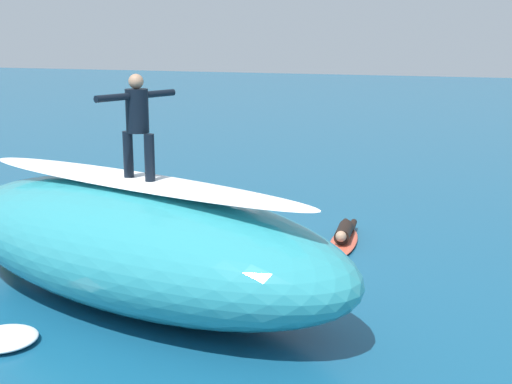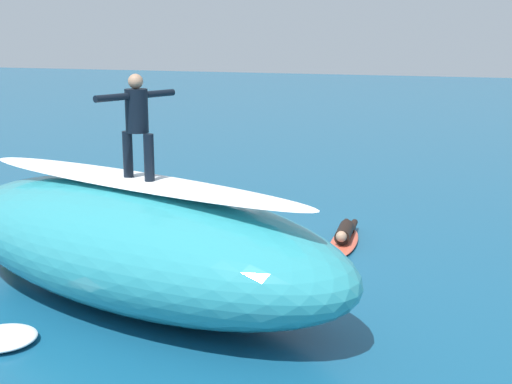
% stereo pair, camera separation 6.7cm
% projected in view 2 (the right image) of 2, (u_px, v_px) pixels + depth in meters
% --- Properties ---
extents(ground_plane, '(120.00, 120.00, 0.00)m').
position_uv_depth(ground_plane, '(206.00, 255.00, 14.07)').
color(ground_plane, '#145175').
extents(wave_crest, '(8.63, 5.28, 1.97)m').
position_uv_depth(wave_crest, '(135.00, 243.00, 11.46)').
color(wave_crest, teal).
rests_on(wave_crest, ground_plane).
extents(wave_foam_lip, '(6.89, 2.98, 0.08)m').
position_uv_depth(wave_foam_lip, '(133.00, 180.00, 11.23)').
color(wave_foam_lip, white).
rests_on(wave_foam_lip, wave_crest).
extents(surfboard_riding, '(2.15, 1.20, 0.07)m').
position_uv_depth(surfboard_riding, '(139.00, 182.00, 11.15)').
color(surfboard_riding, yellow).
rests_on(surfboard_riding, wave_crest).
extents(surfer_riding, '(0.62, 1.49, 1.63)m').
position_uv_depth(surfer_riding, '(137.00, 119.00, 10.93)').
color(surfer_riding, black).
rests_on(surfer_riding, surfboard_riding).
extents(surfboard_paddling, '(0.78, 2.24, 0.10)m').
position_uv_depth(surfboard_paddling, '(344.00, 242.00, 14.77)').
color(surfboard_paddling, '#E0563D').
rests_on(surfboard_paddling, ground_plane).
extents(surfer_paddling, '(0.50, 1.84, 0.33)m').
position_uv_depth(surfer_paddling, '(345.00, 231.00, 14.86)').
color(surfer_paddling, black).
rests_on(surfer_paddling, surfboard_paddling).
extents(buoy_marker, '(0.58, 0.58, 0.98)m').
position_uv_depth(buoy_marker, '(14.00, 238.00, 14.17)').
color(buoy_marker, yellow).
rests_on(buoy_marker, ground_plane).
extents(foam_patch_near, '(1.00, 0.73, 0.08)m').
position_uv_depth(foam_patch_near, '(190.00, 229.00, 15.76)').
color(foam_patch_near, white).
rests_on(foam_patch_near, ground_plane).
extents(foam_patch_mid, '(1.00, 1.00, 0.10)m').
position_uv_depth(foam_patch_mid, '(151.00, 225.00, 16.01)').
color(foam_patch_mid, white).
rests_on(foam_patch_mid, ground_plane).
extents(foam_patch_far, '(1.31, 1.31, 0.16)m').
position_uv_depth(foam_patch_far, '(2.00, 338.00, 10.06)').
color(foam_patch_far, white).
rests_on(foam_patch_far, ground_plane).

